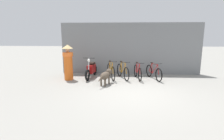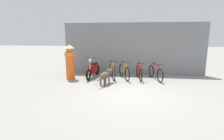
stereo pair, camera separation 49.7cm
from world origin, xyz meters
name	(u,v)px [view 2 (the right image)]	position (x,y,z in m)	size (l,w,h in m)	color
ground_plane	(132,94)	(0.00, 0.00, 0.00)	(60.00, 60.00, 0.00)	gray
shop_wall_back	(133,49)	(0.00, 3.54, 1.43)	(7.79, 0.20, 2.86)	slate
bicycle_0	(112,71)	(-1.03, 2.23, 0.39)	(0.57, 1.65, 0.93)	black
bicycle_1	(124,72)	(-0.43, 2.32, 0.37)	(0.66, 1.66, 0.90)	black
bicycle_2	(139,72)	(0.32, 2.27, 0.36)	(0.46, 1.62, 0.86)	black
bicycle_3	(155,73)	(1.12, 2.32, 0.35)	(0.60, 1.67, 0.85)	black
motorcycle	(93,69)	(-2.05, 2.40, 0.43)	(0.58, 1.96, 1.09)	black
stray_dog	(106,75)	(-1.17, 1.15, 0.43)	(0.59, 1.20, 0.66)	#4C3F33
person_in_robes	(70,61)	(-3.10, 1.93, 0.92)	(0.54, 0.54, 1.73)	orange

